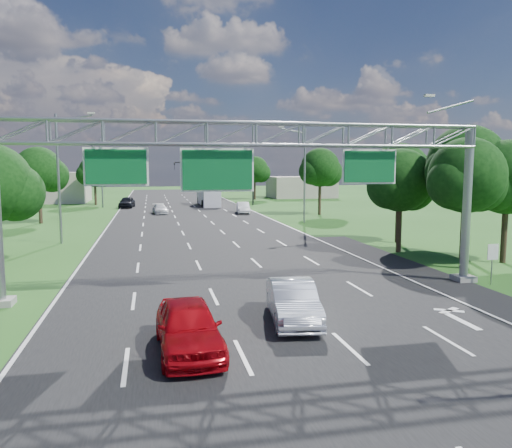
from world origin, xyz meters
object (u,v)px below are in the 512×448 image
object	(u,v)px
sign_gantry	(256,147)
box_truck	(208,195)
regulatory_sign	(493,256)
silver_sedan	(293,302)
red_coupe	(189,327)
traffic_signal	(230,172)

from	to	relation	value
sign_gantry	box_truck	distance (m)	53.97
regulatory_sign	box_truck	xyz separation A→B (m)	(-8.28, 54.61, 0.16)
silver_sedan	sign_gantry	bearing A→B (deg)	102.93
sign_gantry	red_coupe	distance (m)	10.10
regulatory_sign	silver_sedan	size ratio (longest dim) A/B	0.44
traffic_signal	box_truck	size ratio (longest dim) A/B	1.32
regulatory_sign	silver_sedan	world-z (taller)	regulatory_sign
red_coupe	traffic_signal	bearing A→B (deg)	77.66
traffic_signal	box_truck	xyz separation A→B (m)	(-3.35, 0.58, -3.50)
box_truck	regulatory_sign	bearing A→B (deg)	-83.30
regulatory_sign	red_coupe	distance (m)	17.00
regulatory_sign	box_truck	world-z (taller)	box_truck
regulatory_sign	box_truck	size ratio (longest dim) A/B	0.23
regulatory_sign	traffic_signal	bearing A→B (deg)	95.20
traffic_signal	silver_sedan	world-z (taller)	traffic_signal
silver_sedan	box_truck	size ratio (longest dim) A/B	0.52
silver_sedan	box_truck	distance (m)	58.47
red_coupe	silver_sedan	bearing A→B (deg)	27.46
traffic_signal	box_truck	world-z (taller)	traffic_signal
traffic_signal	red_coupe	distance (m)	61.30
regulatory_sign	traffic_signal	xyz separation A→B (m)	(-4.92, 54.02, 3.66)
regulatory_sign	red_coupe	xyz separation A→B (m)	(-15.83, -6.14, -0.66)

